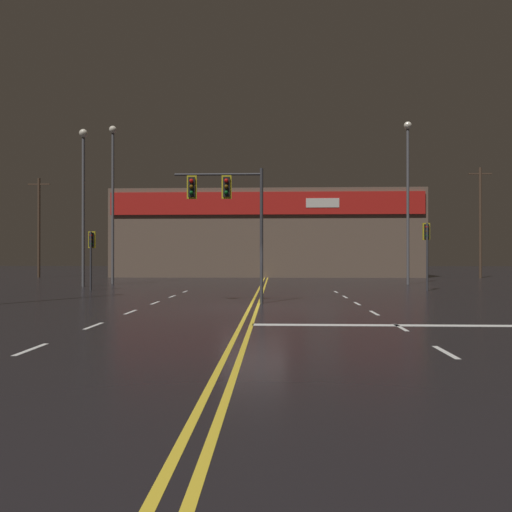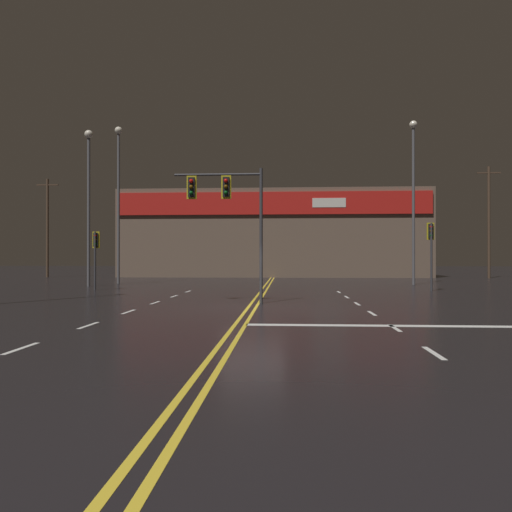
{
  "view_description": "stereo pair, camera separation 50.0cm",
  "coord_description": "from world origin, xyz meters",
  "px_view_note": "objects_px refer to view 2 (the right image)",
  "views": [
    {
      "loc": [
        0.81,
        -19.23,
        1.91
      ],
      "look_at": [
        0.0,
        2.56,
        2.0
      ],
      "focal_mm": 35.0,
      "sensor_mm": 36.0,
      "label": 1
    },
    {
      "loc": [
        1.31,
        -19.21,
        1.91
      ],
      "look_at": [
        0.0,
        2.56,
        2.0
      ],
      "focal_mm": 35.0,
      "sensor_mm": 36.0,
      "label": 2
    }
  ],
  "objects_px": {
    "traffic_signal_corner_northeast": "(431,241)",
    "streetlight_near_right": "(413,183)",
    "traffic_signal_median": "(226,201)",
    "streetlight_near_left": "(89,188)",
    "traffic_signal_corner_northwest": "(96,247)",
    "streetlight_far_right": "(119,186)"
  },
  "relations": [
    {
      "from": "traffic_signal_median",
      "to": "traffic_signal_corner_northwest",
      "type": "height_order",
      "value": "traffic_signal_median"
    },
    {
      "from": "traffic_signal_corner_northwest",
      "to": "traffic_signal_corner_northeast",
      "type": "height_order",
      "value": "traffic_signal_corner_northeast"
    },
    {
      "from": "streetlight_near_left",
      "to": "streetlight_near_right",
      "type": "height_order",
      "value": "streetlight_near_right"
    },
    {
      "from": "traffic_signal_corner_northwest",
      "to": "traffic_signal_corner_northeast",
      "type": "relative_size",
      "value": 0.88
    },
    {
      "from": "streetlight_near_right",
      "to": "streetlight_far_right",
      "type": "height_order",
      "value": "streetlight_far_right"
    },
    {
      "from": "streetlight_near_left",
      "to": "streetlight_near_right",
      "type": "xyz_separation_m",
      "value": [
        22.44,
        3.37,
        0.65
      ]
    },
    {
      "from": "traffic_signal_corner_northwest",
      "to": "streetlight_near_left",
      "type": "height_order",
      "value": "streetlight_near_left"
    },
    {
      "from": "traffic_signal_corner_northwest",
      "to": "streetlight_near_right",
      "type": "height_order",
      "value": "streetlight_near_right"
    },
    {
      "from": "traffic_signal_median",
      "to": "streetlight_near_right",
      "type": "distance_m",
      "value": 19.46
    },
    {
      "from": "traffic_signal_median",
      "to": "streetlight_near_left",
      "type": "distance_m",
      "value": 16.23
    },
    {
      "from": "traffic_signal_median",
      "to": "traffic_signal_corner_northwest",
      "type": "distance_m",
      "value": 12.08
    },
    {
      "from": "traffic_signal_corner_northwest",
      "to": "streetlight_near_left",
      "type": "xyz_separation_m",
      "value": [
        -1.98,
        3.83,
        4.07
      ]
    },
    {
      "from": "traffic_signal_median",
      "to": "streetlight_near_left",
      "type": "xyz_separation_m",
      "value": [
        -10.77,
        11.92,
        2.31
      ]
    },
    {
      "from": "traffic_signal_median",
      "to": "traffic_signal_corner_northeast",
      "type": "xyz_separation_m",
      "value": [
        10.92,
        8.41,
        -1.42
      ]
    },
    {
      "from": "streetlight_near_left",
      "to": "streetlight_far_right",
      "type": "relative_size",
      "value": 0.89
    },
    {
      "from": "traffic_signal_corner_northwest",
      "to": "streetlight_near_right",
      "type": "distance_m",
      "value": 22.19
    },
    {
      "from": "traffic_signal_median",
      "to": "streetlight_far_right",
      "type": "height_order",
      "value": "streetlight_far_right"
    },
    {
      "from": "traffic_signal_corner_northeast",
      "to": "streetlight_near_right",
      "type": "height_order",
      "value": "streetlight_near_right"
    },
    {
      "from": "traffic_signal_corner_northeast",
      "to": "streetlight_near_left",
      "type": "xyz_separation_m",
      "value": [
        -21.7,
        3.51,
        3.73
      ]
    },
    {
      "from": "traffic_signal_corner_northwest",
      "to": "streetlight_far_right",
      "type": "relative_size",
      "value": 0.3
    },
    {
      "from": "traffic_signal_corner_northwest",
      "to": "streetlight_far_right",
      "type": "height_order",
      "value": "streetlight_far_right"
    },
    {
      "from": "traffic_signal_corner_northeast",
      "to": "streetlight_far_right",
      "type": "distance_m",
      "value": 22.66
    }
  ]
}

